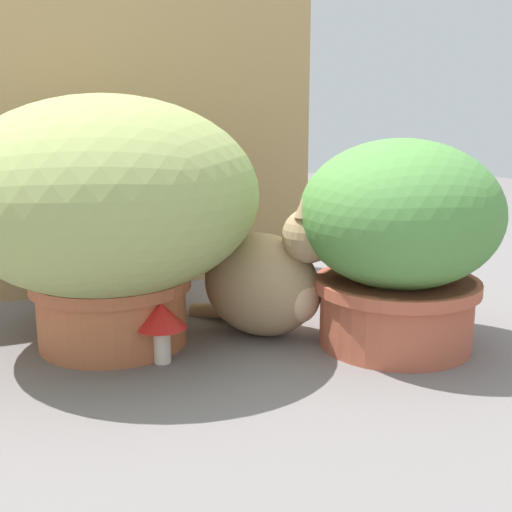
# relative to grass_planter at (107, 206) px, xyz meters

# --- Properties ---
(ground_plane) EXTENTS (6.00, 6.00, 0.00)m
(ground_plane) POSITION_rel_grass_planter_xyz_m (0.09, -0.10, -0.28)
(ground_plane) COLOR slate
(cardboard_backdrop) EXTENTS (1.21, 0.03, 0.92)m
(cardboard_backdrop) POSITION_rel_grass_planter_xyz_m (0.06, 0.41, 0.18)
(cardboard_backdrop) COLOR tan
(cardboard_backdrop) RESTS_ON ground
(grass_planter) EXTENTS (0.60, 0.60, 0.50)m
(grass_planter) POSITION_rel_grass_planter_xyz_m (0.00, 0.00, 0.00)
(grass_planter) COLOR #B7633C
(grass_planter) RESTS_ON ground
(leafy_planter) EXTENTS (0.40, 0.40, 0.42)m
(leafy_planter) POSITION_rel_grass_planter_xyz_m (0.52, -0.24, -0.06)
(leafy_planter) COLOR #B6593F
(leafy_planter) RESTS_ON ground
(cat) EXTENTS (0.29, 0.37, 0.32)m
(cat) POSITION_rel_grass_planter_xyz_m (0.31, -0.09, -0.16)
(cat) COLOR tan
(cat) RESTS_ON ground
(mushroom_ornament_pink) EXTENTS (0.10, 0.10, 0.14)m
(mushroom_ornament_pink) POSITION_rel_grass_planter_xyz_m (-0.04, -0.09, -0.18)
(mushroom_ornament_pink) COLOR silver
(mushroom_ornament_pink) RESTS_ON ground
(mushroom_ornament_red) EXTENTS (0.10, 0.10, 0.12)m
(mushroom_ornament_red) POSITION_rel_grass_planter_xyz_m (0.06, -0.14, -0.20)
(mushroom_ornament_red) COLOR #EEE1C7
(mushroom_ornament_red) RESTS_ON ground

